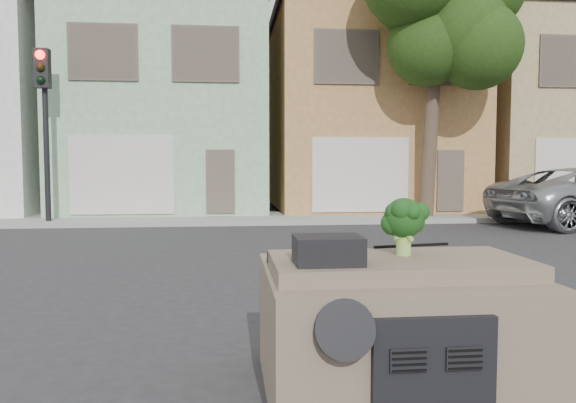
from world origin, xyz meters
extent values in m
plane|color=#303033|center=(0.00, 0.00, 0.00)|extent=(120.00, 120.00, 0.00)
cube|color=gray|center=(0.00, 10.50, 0.07)|extent=(40.00, 3.00, 0.15)
cube|color=#95C095|center=(-3.50, 14.50, 3.77)|extent=(7.20, 8.20, 7.55)
cube|color=#B6834B|center=(4.00, 14.50, 3.77)|extent=(7.20, 8.20, 7.55)
cube|color=tan|center=(11.50, 14.50, 3.77)|extent=(7.20, 8.20, 7.55)
cube|color=black|center=(-6.50, 9.50, 2.55)|extent=(0.40, 0.40, 5.10)
cube|color=#213D11|center=(5.00, 9.80, 4.25)|extent=(4.40, 4.00, 8.50)
cube|color=#72614F|center=(0.00, -3.00, 0.56)|extent=(2.00, 1.80, 1.12)
cube|color=black|center=(-0.58, -3.35, 1.22)|extent=(0.48, 0.38, 0.20)
cube|color=black|center=(0.28, -2.62, 1.13)|extent=(0.69, 0.15, 0.02)
cube|color=#133610|center=(0.07, -3.04, 1.35)|extent=(0.44, 0.44, 0.46)
camera|label=1|loc=(-1.28, -7.26, 1.84)|focal=35.00mm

